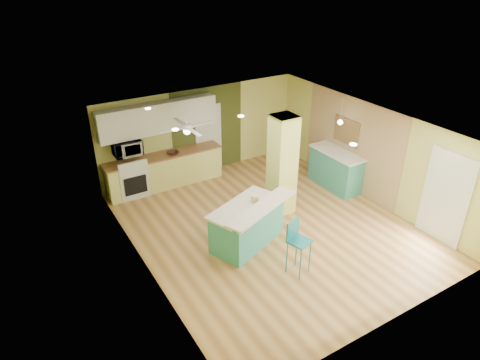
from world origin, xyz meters
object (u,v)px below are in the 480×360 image
fruit_bowl (173,153)px  side_counter (336,169)px  bar_stool (296,238)px  peninsula (248,224)px  canister (255,198)px

fruit_bowl → side_counter: bearing=-31.9°
bar_stool → side_counter: bearing=19.0°
side_counter → peninsula: bearing=-163.8°
peninsula → fruit_bowl: size_ratio=7.06×
fruit_bowl → canister: bearing=-80.9°
side_counter → fruit_bowl: 4.45m
peninsula → side_counter: (3.48, 1.01, 0.02)m
bar_stool → canister: bearing=75.6°
bar_stool → side_counter: (3.17, 2.31, -0.27)m
peninsula → bar_stool: 1.37m
bar_stool → canister: (-0.07, 1.41, 0.22)m
fruit_bowl → bar_stool: bearing=-82.8°
bar_stool → fruit_bowl: bearing=80.1°
bar_stool → side_counter: size_ratio=0.74×
side_counter → fruit_bowl: (-3.76, 2.34, 0.46)m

